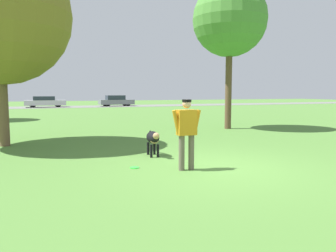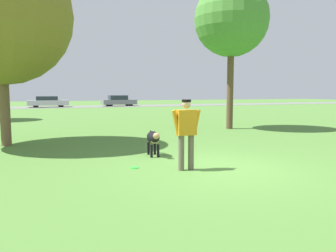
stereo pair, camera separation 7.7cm
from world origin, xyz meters
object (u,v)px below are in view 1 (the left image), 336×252
tree_near_right (230,20)px  parked_car_grey (116,101)px  frisbee (135,168)px  dog (153,138)px  parked_car_silver (45,102)px  person (187,129)px

tree_near_right → parked_car_grey: 27.14m
frisbee → parked_car_grey: parked_car_grey is taller
dog → parked_car_grey: 32.39m
dog → frisbee: size_ratio=4.80×
dog → parked_car_silver: 31.76m
frisbee → parked_car_grey: bearing=77.9°
frisbee → parked_car_silver: size_ratio=0.05×
person → parked_car_silver: 33.52m
dog → frisbee: dog is taller
parked_car_grey → frisbee: bearing=-104.3°
person → parked_car_grey: size_ratio=0.37×
person → tree_near_right: tree_near_right is taller
person → parked_car_grey: 34.09m
person → dog: bearing=97.8°
person → tree_near_right: bearing=54.1°
parked_car_silver → tree_near_right: bearing=-74.2°
person → frisbee: person is taller
parked_car_silver → frisbee: bearing=-87.9°
dog → person: bearing=12.4°
frisbee → tree_near_right: size_ratio=0.03×
dog → tree_near_right: tree_near_right is taller
parked_car_silver → person: bearing=-86.2°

